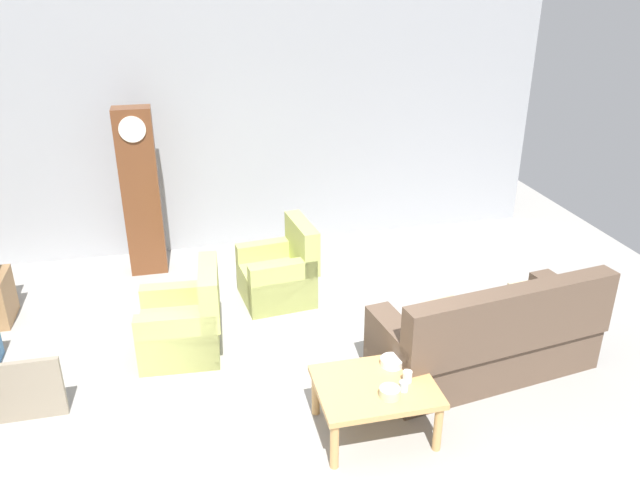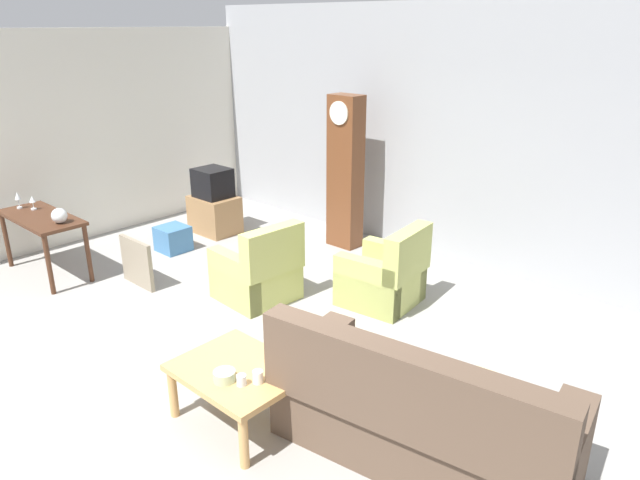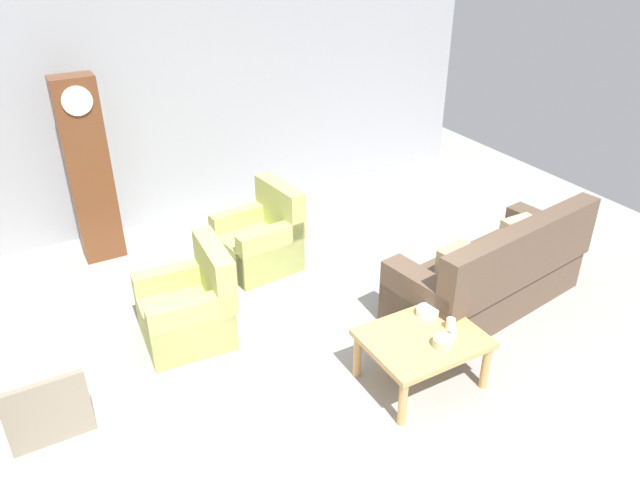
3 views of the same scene
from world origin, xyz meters
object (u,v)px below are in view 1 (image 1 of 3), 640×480
(coffee_table_wood, at_px, (375,391))
(bowl_white_stacked, at_px, (392,362))
(bowl_shallow_green, at_px, (390,392))
(armchair_olive_near, at_px, (184,325))
(armchair_olive_far, at_px, (280,274))
(grandfather_clock, at_px, (141,193))
(cup_blue_rimmed, at_px, (404,386))
(couch_floral, at_px, (488,340))
(framed_picture_leaning, at_px, (26,391))
(cup_white_porcelain, at_px, (407,377))

(coffee_table_wood, xyz_separation_m, bowl_white_stacked, (0.21, 0.22, 0.10))
(coffee_table_wood, relative_size, bowl_shallow_green, 5.79)
(armchair_olive_near, height_order, armchair_olive_far, same)
(grandfather_clock, bearing_deg, cup_blue_rimmed, -60.41)
(couch_floral, distance_m, coffee_table_wood, 1.39)
(armchair_olive_far, relative_size, framed_picture_leaning, 1.53)
(armchair_olive_near, height_order, cup_white_porcelain, armchair_olive_near)
(grandfather_clock, distance_m, cup_white_porcelain, 4.15)
(armchair_olive_far, xyz_separation_m, grandfather_clock, (-1.49, 1.09, 0.74))
(grandfather_clock, bearing_deg, cup_white_porcelain, -58.92)
(couch_floral, xyz_separation_m, armchair_olive_far, (-1.65, 1.85, -0.05))
(cup_blue_rimmed, height_order, bowl_shallow_green, cup_blue_rimmed)
(bowl_shallow_green, bearing_deg, framed_picture_leaning, 160.93)
(couch_floral, height_order, framed_picture_leaning, couch_floral)
(couch_floral, height_order, bowl_white_stacked, couch_floral)
(grandfather_clock, bearing_deg, coffee_table_wood, -61.92)
(grandfather_clock, bearing_deg, bowl_shallow_green, -62.36)
(coffee_table_wood, height_order, cup_white_porcelain, cup_white_porcelain)
(armchair_olive_near, distance_m, bowl_white_stacked, 2.16)
(armchair_olive_near, bearing_deg, couch_floral, -19.75)
(coffee_table_wood, bearing_deg, armchair_olive_far, 98.79)
(bowl_white_stacked, bearing_deg, couch_floral, 17.19)
(couch_floral, xyz_separation_m, grandfather_clock, (-3.14, 2.95, 0.69))
(grandfather_clock, xyz_separation_m, bowl_white_stacked, (2.08, -3.28, -0.54))
(coffee_table_wood, height_order, bowl_white_stacked, bowl_white_stacked)
(cup_white_porcelain, bearing_deg, coffee_table_wood, 173.92)
(coffee_table_wood, relative_size, framed_picture_leaning, 1.60)
(framed_picture_leaning, bearing_deg, bowl_white_stacked, -11.20)
(bowl_shallow_green, bearing_deg, coffee_table_wood, 108.15)
(armchair_olive_far, bearing_deg, bowl_white_stacked, -75.01)
(armchair_olive_near, xyz_separation_m, bowl_shallow_green, (1.54, -1.71, 0.21))
(cup_blue_rimmed, xyz_separation_m, bowl_white_stacked, (0.02, 0.35, -0.01))
(couch_floral, distance_m, grandfather_clock, 4.36)
(coffee_table_wood, bearing_deg, grandfather_clock, 118.08)
(couch_floral, height_order, armchair_olive_near, couch_floral)
(cup_blue_rimmed, relative_size, bowl_shallow_green, 0.49)
(armchair_olive_near, distance_m, cup_blue_rimmed, 2.37)
(cup_blue_rimmed, bearing_deg, armchair_olive_near, 135.11)
(couch_floral, xyz_separation_m, bowl_white_stacked, (-1.07, -0.33, 0.15))
(bowl_shallow_green, bearing_deg, couch_floral, 30.63)
(framed_picture_leaning, height_order, cup_white_porcelain, framed_picture_leaning)
(cup_white_porcelain, height_order, cup_blue_rimmed, cup_white_porcelain)
(framed_picture_leaning, relative_size, cup_blue_rimmed, 7.40)
(couch_floral, xyz_separation_m, coffee_table_wood, (-1.28, -0.55, 0.05))
(cup_white_porcelain, xyz_separation_m, cup_blue_rimmed, (-0.07, -0.10, -0.01))
(armchair_olive_far, relative_size, cup_blue_rimmed, 11.35)
(grandfather_clock, relative_size, cup_blue_rimmed, 25.59)
(cup_blue_rimmed, relative_size, bowl_white_stacked, 0.42)
(armchair_olive_near, height_order, bowl_shallow_green, armchair_olive_near)
(coffee_table_wood, distance_m, cup_blue_rimmed, 0.26)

